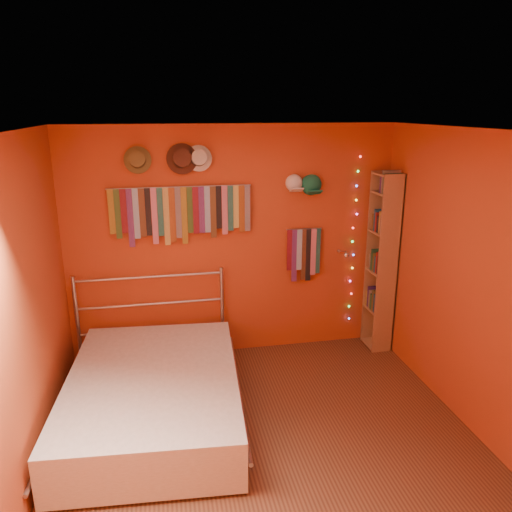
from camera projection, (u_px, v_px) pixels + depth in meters
ground at (269, 447)px, 4.06m from camera, size 3.50×3.50×0.00m
back_wall at (234, 244)px, 5.34m from camera, size 3.50×0.02×2.50m
right_wall at (481, 288)px, 4.03m from camera, size 0.02×3.50×2.50m
left_wall at (18, 324)px, 3.37m from camera, size 0.02×3.50×2.50m
ceiling at (271, 131)px, 3.34m from camera, size 3.50×3.50×0.02m
tie_rack at (180, 211)px, 5.07m from camera, size 1.45×0.03×0.60m
small_tie_rack at (304, 252)px, 5.46m from camera, size 0.40×0.03×0.60m
fedora_olive at (137, 160)px, 4.82m from camera, size 0.27×0.14×0.26m
fedora_brown at (182, 158)px, 4.89m from camera, size 0.31×0.17×0.30m
fedora_white at (199, 158)px, 4.93m from camera, size 0.26×0.14×0.26m
cap_white at (294, 183)px, 5.23m from camera, size 0.18×0.23×0.18m
cap_green at (311, 185)px, 5.27m from camera, size 0.20×0.25×0.20m
fairy_lights at (354, 242)px, 5.57m from camera, size 0.06×0.02×1.89m
reading_lamp at (345, 254)px, 5.40m from camera, size 0.06×0.27×0.08m
bookshelf at (385, 261)px, 5.51m from camera, size 0.25×0.34×2.00m
bed at (154, 395)px, 4.37m from camera, size 1.70×2.17×1.02m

